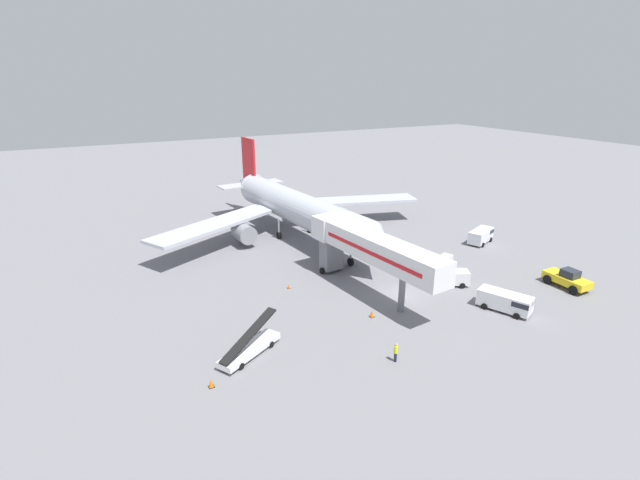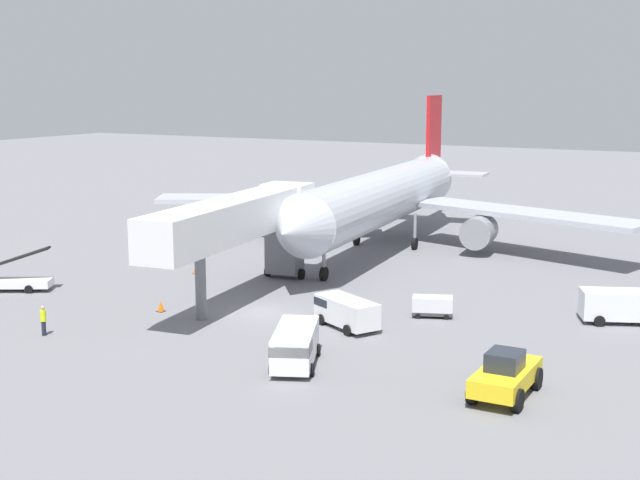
# 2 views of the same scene
# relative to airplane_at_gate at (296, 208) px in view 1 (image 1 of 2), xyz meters

# --- Properties ---
(ground_plane) EXTENTS (300.00, 300.00, 0.00)m
(ground_plane) POSITION_rel_airplane_at_gate_xyz_m (2.20, -24.31, -4.67)
(ground_plane) COLOR slate
(airplane_at_gate) EXTENTS (46.21, 42.84, 13.51)m
(airplane_at_gate) POSITION_rel_airplane_at_gate_xyz_m (0.00, 0.00, 0.00)
(airplane_at_gate) COLOR #B7BCC6
(airplane_at_gate) RESTS_ON ground
(jet_bridge) EXTENTS (5.43, 20.70, 7.25)m
(jet_bridge) POSITION_rel_airplane_at_gate_xyz_m (-1.07, -21.54, 0.80)
(jet_bridge) COLOR silver
(jet_bridge) RESTS_ON ground
(pushback_tug) EXTENTS (2.52, 5.23, 2.32)m
(pushback_tug) POSITION_rel_airplane_at_gate_xyz_m (20.62, -31.84, -3.59)
(pushback_tug) COLOR yellow
(pushback_tug) RESTS_ON ground
(belt_loader_truck) EXTENTS (6.77, 4.81, 3.24)m
(belt_loader_truck) POSITION_rel_airplane_at_gate_xyz_m (-17.59, -27.91, -3.90)
(belt_loader_truck) COLOR white
(belt_loader_truck) RESTS_ON ground
(service_van_rear_left) EXTENTS (5.42, 3.80, 2.05)m
(service_van_rear_left) POSITION_rel_airplane_at_gate_xyz_m (23.46, -15.52, -3.49)
(service_van_rear_left) COLOR white
(service_van_rear_left) RESTS_ON ground
(service_van_far_center) EXTENTS (4.01, 5.82, 2.02)m
(service_van_far_center) POSITION_rel_airplane_at_gate_xyz_m (9.45, -32.66, -3.50)
(service_van_far_center) COLOR white
(service_van_far_center) RESTS_ON ground
(service_van_far_left) EXTENTS (4.93, 3.83, 1.84)m
(service_van_far_left) POSITION_rel_airplane_at_gate_xyz_m (8.50, -24.75, -3.60)
(service_van_far_left) COLOR white
(service_van_far_left) RESTS_ON ground
(baggage_cart_mid_right) EXTENTS (2.87, 2.16, 1.32)m
(baggage_cart_mid_right) POSITION_rel_airplane_at_gate_xyz_m (12.32, -19.87, -3.93)
(baggage_cart_mid_right) COLOR #38383D
(baggage_cart_mid_right) RESTS_ON ground
(ground_crew_worker_foreground) EXTENTS (0.47, 0.47, 1.83)m
(ground_crew_worker_foreground) POSITION_rel_airplane_at_gate_xyz_m (-6.59, -34.82, -3.70)
(ground_crew_worker_foreground) COLOR #1E2333
(ground_crew_worker_foreground) RESTS_ON ground
(safety_cone_alpha) EXTENTS (0.50, 0.50, 0.75)m
(safety_cone_alpha) POSITION_rel_airplane_at_gate_xyz_m (-3.92, -27.12, -4.29)
(safety_cone_alpha) COLOR black
(safety_cone_alpha) RESTS_ON ground
(safety_cone_bravo) EXTENTS (0.49, 0.49, 0.75)m
(safety_cone_bravo) POSITION_rel_airplane_at_gate_xyz_m (-21.91, -30.79, -4.30)
(safety_cone_bravo) COLOR black
(safety_cone_bravo) RESTS_ON ground
(safety_cone_charlie) EXTENTS (0.34, 0.34, 0.52)m
(safety_cone_charlie) POSITION_rel_airplane_at_gate_xyz_m (-8.77, -16.75, -4.41)
(safety_cone_charlie) COLOR black
(safety_cone_charlie) RESTS_ON ground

